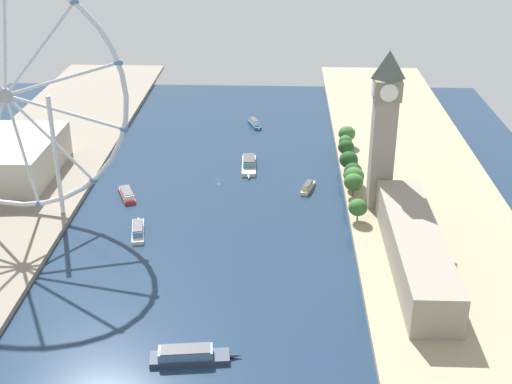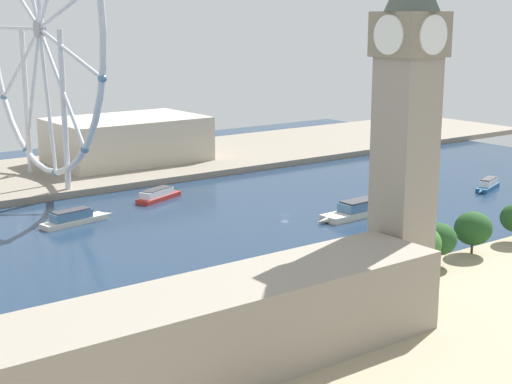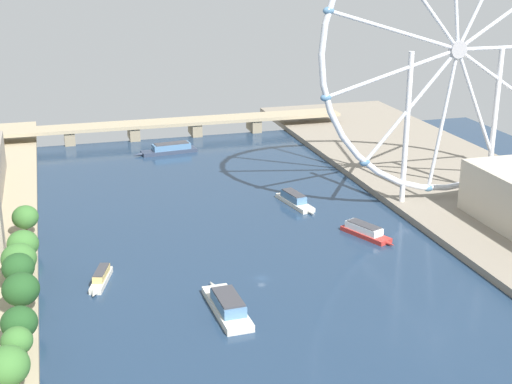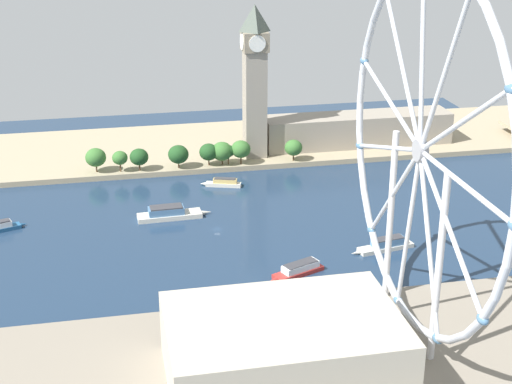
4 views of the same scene
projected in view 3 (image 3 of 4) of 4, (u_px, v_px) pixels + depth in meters
The scene contains 9 objects.
ground_plane at pixel (262, 278), 257.71m from camera, with size 410.99×410.99×0.00m, color #1E334C.
tree_row_embankment at pixel (19, 279), 231.67m from camera, with size 13.94×121.75×13.76m.
ferris_wheel at pixel (458, 51), 310.87m from camera, with size 127.14×3.20×129.19m.
river_bridge at pixel (164, 125), 446.11m from camera, with size 222.99×17.43×9.60m.
tour_boat_0 at pixel (365, 231), 294.42m from camera, with size 14.66×25.89×4.95m.
tour_boat_1 at pixel (295, 200), 330.27m from camera, with size 10.75×30.30×5.48m.
tour_boat_3 at pixel (170, 149), 412.27m from camera, with size 36.44×11.85×5.67m.
tour_boat_4 at pixel (227, 305), 233.44m from camera, with size 9.98×36.41×6.26m.
tour_boat_5 at pixel (101, 278), 253.48m from camera, with size 9.66×21.97×4.71m.
Camera 3 is at (-66.63, -224.82, 111.17)m, focal length 51.50 mm.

